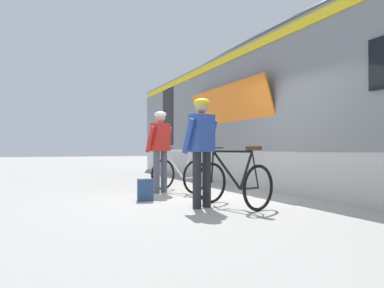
% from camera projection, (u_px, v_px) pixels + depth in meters
% --- Properties ---
extents(ground_plane, '(80.00, 80.00, 0.00)m').
position_uv_depth(ground_plane, '(217.00, 200.00, 6.40)').
color(ground_plane, '#A09E99').
extents(train_car, '(3.30, 18.70, 3.88)m').
position_uv_depth(train_car, '(322.00, 107.00, 8.35)').
color(train_car, slate).
rests_on(train_car, ground).
extents(cyclist_near_in_red, '(0.66, 0.49, 1.76)m').
position_uv_depth(cyclist_near_in_red, '(160.00, 144.00, 7.50)').
color(cyclist_near_in_red, '#4C515B').
rests_on(cyclist_near_in_red, ground).
extents(cyclist_far_in_blue, '(0.66, 0.44, 1.76)m').
position_uv_depth(cyclist_far_in_blue, '(202.00, 142.00, 5.59)').
color(cyclist_far_in_blue, '#232328').
rests_on(cyclist_far_in_blue, ground).
extents(bicycle_near_white, '(1.05, 1.26, 0.99)m').
position_uv_depth(bicycle_near_white, '(179.00, 174.00, 7.65)').
color(bicycle_near_white, black).
rests_on(bicycle_near_white, ground).
extents(bicycle_far_black, '(0.99, 1.23, 0.99)m').
position_uv_depth(bicycle_far_black, '(234.00, 182.00, 5.65)').
color(bicycle_far_black, black).
rests_on(bicycle_far_black, ground).
extents(backpack_on_platform, '(0.31, 0.23, 0.40)m').
position_uv_depth(backpack_on_platform, '(145.00, 190.00, 6.32)').
color(backpack_on_platform, navy).
rests_on(backpack_on_platform, ground).
extents(water_bottle_near_the_bikes, '(0.07, 0.07, 0.22)m').
position_uv_depth(water_bottle_near_the_bikes, '(196.00, 188.00, 7.35)').
color(water_bottle_near_the_bikes, red).
rests_on(water_bottle_near_the_bikes, ground).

